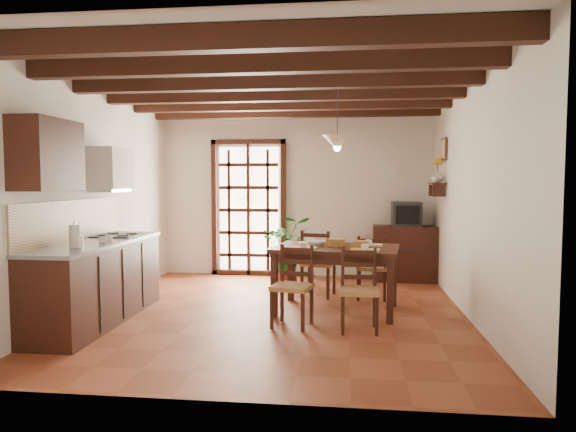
# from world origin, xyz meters

# --- Properties ---
(ground_plane) EXTENTS (5.00, 5.00, 0.00)m
(ground_plane) POSITION_xyz_m (0.00, 0.00, 0.00)
(ground_plane) COLOR brown
(room_shell) EXTENTS (4.52, 5.02, 2.81)m
(room_shell) POSITION_xyz_m (0.00, 0.00, 1.82)
(room_shell) COLOR silver
(room_shell) RESTS_ON ground_plane
(ceiling_beams) EXTENTS (4.50, 4.34, 0.20)m
(ceiling_beams) POSITION_xyz_m (0.00, 0.00, 2.69)
(ceiling_beams) COLOR black
(ceiling_beams) RESTS_ON room_shell
(french_door) EXTENTS (1.26, 0.11, 2.32)m
(french_door) POSITION_xyz_m (-0.80, 2.45, 1.18)
(french_door) COLOR white
(french_door) RESTS_ON ground_plane
(kitchen_counter) EXTENTS (0.64, 2.25, 1.38)m
(kitchen_counter) POSITION_xyz_m (-1.96, -0.60, 0.47)
(kitchen_counter) COLOR black
(kitchen_counter) RESTS_ON ground_plane
(upper_cabinet) EXTENTS (0.35, 0.80, 0.70)m
(upper_cabinet) POSITION_xyz_m (-2.08, -1.30, 1.85)
(upper_cabinet) COLOR black
(upper_cabinet) RESTS_ON room_shell
(range_hood) EXTENTS (0.38, 0.60, 0.54)m
(range_hood) POSITION_xyz_m (-2.05, -0.05, 1.73)
(range_hood) COLOR white
(range_hood) RESTS_ON room_shell
(counter_items) EXTENTS (0.50, 1.43, 0.25)m
(counter_items) POSITION_xyz_m (-1.95, -0.51, 0.96)
(counter_items) COLOR black
(counter_items) RESTS_ON kitchen_counter
(dining_table) EXTENTS (1.58, 1.13, 0.80)m
(dining_table) POSITION_xyz_m (0.72, 0.18, 0.70)
(dining_table) COLOR #371A12
(dining_table) RESTS_ON ground_plane
(chair_near_left) EXTENTS (0.48, 0.47, 0.88)m
(chair_near_left) POSITION_xyz_m (0.25, -0.52, 0.28)
(chair_near_left) COLOR #A47746
(chair_near_left) RESTS_ON ground_plane
(chair_near_right) EXTENTS (0.41, 0.39, 0.88)m
(chair_near_right) POSITION_xyz_m (0.98, -0.61, 0.28)
(chair_near_right) COLOR #A47746
(chair_near_right) RESTS_ON ground_plane
(chair_far_left) EXTENTS (0.50, 0.49, 0.92)m
(chair_far_left) POSITION_xyz_m (0.45, 0.98, 0.29)
(chair_far_left) COLOR #A47746
(chair_far_left) RESTS_ON ground_plane
(chair_far_right) EXTENTS (0.43, 0.41, 0.87)m
(chair_far_right) POSITION_xyz_m (1.18, 0.88, 0.27)
(chair_far_right) COLOR #A47746
(chair_far_right) RESTS_ON ground_plane
(table_setting) EXTENTS (1.07, 0.71, 0.10)m
(table_setting) POSITION_xyz_m (0.72, 0.18, 0.87)
(table_setting) COLOR orange
(table_setting) RESTS_ON dining_table
(table_bowl) EXTENTS (0.28, 0.28, 0.05)m
(table_bowl) POSITION_xyz_m (0.46, 0.27, 0.82)
(table_bowl) COLOR white
(table_bowl) RESTS_ON dining_table
(sideboard) EXTENTS (1.05, 0.50, 0.88)m
(sideboard) POSITION_xyz_m (1.78, 2.23, 0.44)
(sideboard) COLOR black
(sideboard) RESTS_ON ground_plane
(crt_tv) EXTENTS (0.46, 0.42, 0.39)m
(crt_tv) POSITION_xyz_m (1.78, 2.22, 1.07)
(crt_tv) COLOR black
(crt_tv) RESTS_ON sideboard
(fuse_box) EXTENTS (0.25, 0.03, 0.32)m
(fuse_box) POSITION_xyz_m (1.50, 2.48, 1.75)
(fuse_box) COLOR white
(fuse_box) RESTS_ON room_shell
(plant_pot) EXTENTS (0.36, 0.36, 0.22)m
(plant_pot) POSITION_xyz_m (-0.10, 1.87, 0.11)
(plant_pot) COLOR maroon
(plant_pot) RESTS_ON ground_plane
(potted_plant) EXTENTS (2.48, 2.31, 2.26)m
(potted_plant) POSITION_xyz_m (-0.10, 1.87, 0.57)
(potted_plant) COLOR #144C19
(potted_plant) RESTS_ON ground_plane
(wall_shelf) EXTENTS (0.20, 0.42, 0.20)m
(wall_shelf) POSITION_xyz_m (2.14, 1.60, 1.51)
(wall_shelf) COLOR black
(wall_shelf) RESTS_ON room_shell
(shelf_vase) EXTENTS (0.15, 0.15, 0.15)m
(shelf_vase) POSITION_xyz_m (2.14, 1.60, 1.65)
(shelf_vase) COLOR #B2BFB2
(shelf_vase) RESTS_ON wall_shelf
(shelf_flowers) EXTENTS (0.14, 0.14, 0.36)m
(shelf_flowers) POSITION_xyz_m (2.14, 1.60, 1.86)
(shelf_flowers) COLOR orange
(shelf_flowers) RESTS_ON shelf_vase
(framed_picture) EXTENTS (0.03, 0.32, 0.32)m
(framed_picture) POSITION_xyz_m (2.22, 1.60, 2.05)
(framed_picture) COLOR brown
(framed_picture) RESTS_ON room_shell
(pendant_lamp) EXTENTS (0.36, 0.36, 0.84)m
(pendant_lamp) POSITION_xyz_m (0.72, 0.28, 2.08)
(pendant_lamp) COLOR black
(pendant_lamp) RESTS_ON room_shell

